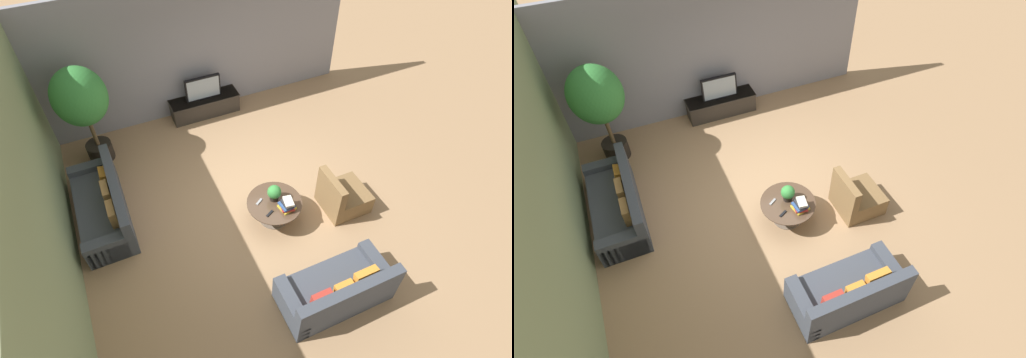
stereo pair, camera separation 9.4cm
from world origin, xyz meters
The scene contains 14 objects.
ground_plane centered at (0.00, 0.00, 0.00)m, with size 24.00×24.00×0.00m, color #9E7A56.
back_wall_stone centered at (0.00, 3.26, 1.50)m, with size 7.40×0.12×3.00m, color gray.
side_wall_left centered at (-3.26, 0.20, 1.50)m, with size 0.12×7.40×3.00m, color gray.
media_console centered at (0.10, 2.94, 0.23)m, with size 1.61×0.50×0.45m.
television centered at (0.10, 2.94, 0.71)m, with size 0.82×0.13×0.54m.
coffee_table centered at (0.21, -0.54, 0.32)m, with size 0.99×0.99×0.45m.
couch_by_wall centered at (-2.59, 0.76, 0.29)m, with size 0.84×2.08×0.84m.
couch_near_entry centered at (0.37, -2.38, 0.29)m, with size 1.73×0.84×0.84m.
armchair_wicker centered at (1.48, -0.80, 0.27)m, with size 0.80×0.76×0.86m.
potted_palm_tall centered at (-2.40, 2.41, 1.45)m, with size 1.02×1.02×2.14m.
potted_plant_tabletop centered at (0.23, -0.46, 0.63)m, with size 0.25×0.25×0.32m.
book_stack centered at (0.35, -0.74, 0.54)m, with size 0.29×0.29×0.20m.
remote_black centered at (0.02, -0.73, 0.46)m, with size 0.04×0.16×0.02m, color black.
remote_silver centered at (-0.04, -0.42, 0.46)m, with size 0.04×0.16×0.02m, color gray.
Camera 2 is at (-1.86, -4.53, 5.95)m, focal length 28.00 mm.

